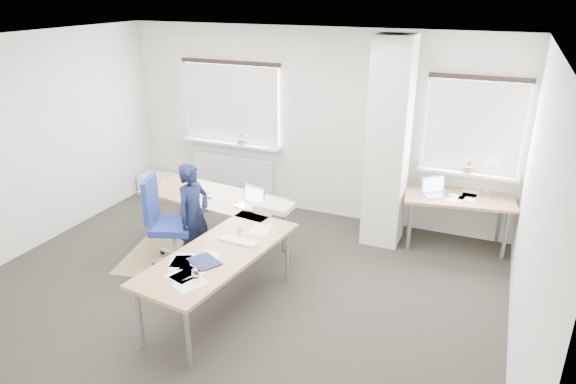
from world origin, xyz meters
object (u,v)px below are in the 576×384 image
at_px(desk_main, 220,224).
at_px(desk_side, 459,199).
at_px(person, 194,216).
at_px(task_chair, 171,239).

distance_m(desk_main, desk_side, 3.17).
xyz_separation_m(desk_main, desk_side, (2.53, 1.91, -0.01)).
height_order(desk_main, desk_side, desk_side).
relative_size(desk_main, person, 2.14).
xyz_separation_m(desk_side, person, (-2.97, -1.80, -0.01)).
relative_size(task_chair, person, 0.85).
xyz_separation_m(desk_main, task_chair, (-0.76, 0.03, -0.37)).
height_order(desk_main, person, person).
bearing_deg(person, task_chair, 116.17).
xyz_separation_m(desk_main, person, (-0.44, 0.11, -0.02)).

